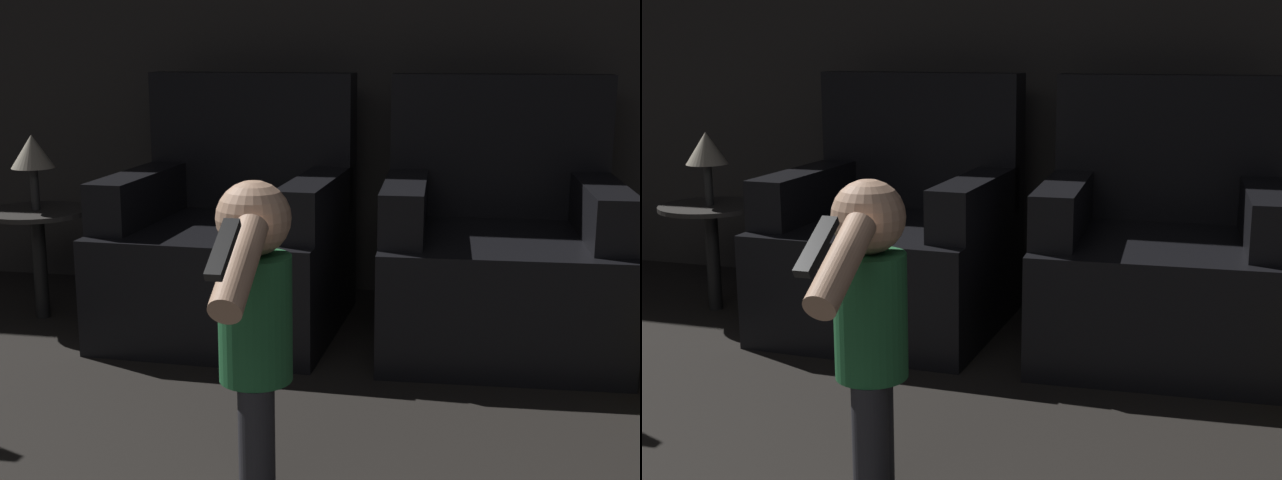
# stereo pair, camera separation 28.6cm
# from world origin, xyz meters

# --- Properties ---
(wall_back) EXTENTS (8.40, 0.05, 2.60)m
(wall_back) POSITION_xyz_m (0.00, 4.50, 1.30)
(wall_back) COLOR #33302D
(wall_back) RESTS_ON ground_plane
(armchair_left) EXTENTS (0.93, 0.95, 1.05)m
(armchair_left) POSITION_xyz_m (-0.43, 3.84, 0.35)
(armchair_left) COLOR black
(armchair_left) RESTS_ON ground_plane
(armchair_right) EXTENTS (0.94, 0.96, 1.05)m
(armchair_right) POSITION_xyz_m (0.66, 3.84, 0.35)
(armchair_right) COLOR black
(armchair_right) RESTS_ON ground_plane
(person_toddler) EXTENTS (0.19, 0.58, 0.85)m
(person_toddler) POSITION_xyz_m (0.04, 2.39, 0.50)
(person_toddler) COLOR #28282D
(person_toddler) RESTS_ON ground_plane
(side_table) EXTENTS (0.44, 0.44, 0.48)m
(side_table) POSITION_xyz_m (-1.28, 3.78, 0.40)
(side_table) COLOR black
(side_table) RESTS_ON ground_plane
(lamp) EXTENTS (0.18, 0.18, 0.32)m
(lamp) POSITION_xyz_m (-1.28, 3.78, 0.72)
(lamp) COLOR #262626
(lamp) RESTS_ON side_table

